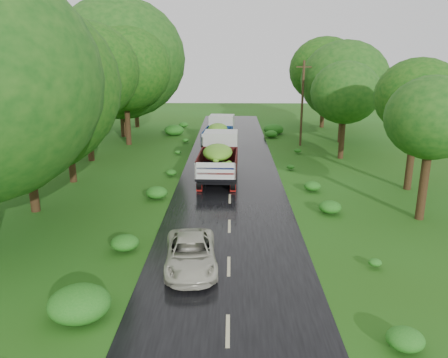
{
  "coord_description": "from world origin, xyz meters",
  "views": [
    {
      "loc": [
        0.08,
        -11.03,
        7.85
      ],
      "look_at": [
        -0.29,
        10.14,
        1.7
      ],
      "focal_mm": 35.0,
      "sensor_mm": 36.0,
      "label": 1
    }
  ],
  "objects_px": {
    "truck_near": "(219,155)",
    "truck_far": "(219,131)",
    "car": "(191,253)",
    "utility_pole": "(302,103)"
  },
  "relations": [
    {
      "from": "truck_near",
      "to": "truck_far",
      "type": "bearing_deg",
      "value": 93.38
    },
    {
      "from": "truck_near",
      "to": "car",
      "type": "height_order",
      "value": "truck_near"
    },
    {
      "from": "truck_near",
      "to": "utility_pole",
      "type": "height_order",
      "value": "utility_pole"
    },
    {
      "from": "truck_near",
      "to": "utility_pole",
      "type": "relative_size",
      "value": 0.91
    },
    {
      "from": "car",
      "to": "utility_pole",
      "type": "distance_m",
      "value": 24.22
    },
    {
      "from": "truck_far",
      "to": "car",
      "type": "bearing_deg",
      "value": -86.52
    },
    {
      "from": "truck_near",
      "to": "truck_far",
      "type": "distance_m",
      "value": 9.28
    },
    {
      "from": "truck_far",
      "to": "utility_pole",
      "type": "xyz_separation_m",
      "value": [
        7.06,
        1.28,
        2.28
      ]
    },
    {
      "from": "car",
      "to": "truck_far",
      "type": "bearing_deg",
      "value": 83.31
    },
    {
      "from": "utility_pole",
      "to": "truck_near",
      "type": "bearing_deg",
      "value": -116.45
    }
  ]
}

